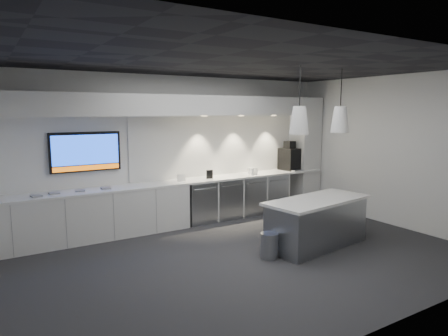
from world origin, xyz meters
TOP-DOWN VIEW (x-y plane):
  - floor at (0.00, 0.00)m, footprint 7.00×7.00m
  - ceiling at (0.00, 0.00)m, footprint 7.00×7.00m
  - wall_back at (0.00, 2.50)m, footprint 7.00×0.00m
  - wall_front at (0.00, -2.50)m, footprint 7.00×0.00m
  - wall_right at (3.50, 0.00)m, footprint 0.00×7.00m
  - back_counter at (0.00, 2.17)m, footprint 6.80×0.65m
  - left_base_cabinets at (-1.75, 2.17)m, footprint 3.30×0.63m
  - fridge_unit_a at (0.25, 2.17)m, footprint 0.60×0.61m
  - fridge_unit_b at (0.88, 2.17)m, footprint 0.60×0.61m
  - fridge_unit_c at (1.51, 2.17)m, footprint 0.60×0.61m
  - fridge_unit_d at (2.14, 2.17)m, footprint 0.60×0.61m
  - backsplash at (1.20, 2.48)m, footprint 4.60×0.03m
  - soffit at (0.00, 2.20)m, footprint 6.90×0.60m
  - column at (3.20, 2.20)m, footprint 0.55×0.55m
  - wall_tv at (-1.90, 2.45)m, footprint 1.25×0.07m
  - island at (1.28, -0.20)m, footprint 2.04×1.09m
  - bin at (0.24, -0.24)m, footprint 0.29×0.29m
  - coffee_machine at (2.72, 2.20)m, footprint 0.42×0.58m
  - sign_black at (0.49, 2.12)m, footprint 0.14×0.04m
  - sign_white at (-0.14, 2.14)m, footprint 0.18×0.02m
  - cup_cluster at (1.57, 2.07)m, footprint 0.18×0.18m
  - tray_a at (-2.80, 2.08)m, footprint 0.19×0.19m
  - tray_b at (-2.51, 2.16)m, footprint 0.17×0.17m
  - tray_c at (-2.09, 2.17)m, footprint 0.19×0.19m
  - tray_d at (-1.64, 2.14)m, footprint 0.16×0.16m
  - pendant_left at (0.82, -0.20)m, footprint 0.31×0.31m
  - pendant_right at (1.74, -0.20)m, footprint 0.31×0.31m

SIDE VIEW (x-z plane):
  - floor at x=0.00m, z-range 0.00..0.00m
  - bin at x=0.24m, z-range 0.00..0.40m
  - island at x=1.28m, z-range 0.00..0.83m
  - fridge_unit_a at x=0.25m, z-range 0.00..0.85m
  - fridge_unit_b at x=0.88m, z-range 0.00..0.85m
  - fridge_unit_c at x=1.51m, z-range 0.00..0.85m
  - fridge_unit_d at x=2.14m, z-range 0.00..0.85m
  - left_base_cabinets at x=-1.75m, z-range 0.00..0.86m
  - back_counter at x=0.00m, z-range 0.86..0.90m
  - tray_a at x=-2.80m, z-range 0.90..0.92m
  - tray_b at x=-2.51m, z-range 0.90..0.92m
  - tray_c at x=-2.09m, z-range 0.90..0.92m
  - tray_d at x=-1.64m, z-range 0.90..0.92m
  - sign_white at x=-0.14m, z-range 0.90..1.04m
  - cup_cluster at x=1.57m, z-range 0.90..1.05m
  - sign_black at x=0.49m, z-range 0.90..1.08m
  - coffee_machine at x=2.72m, z-range 0.84..1.52m
  - column at x=3.20m, z-range 0.00..2.60m
  - wall_back at x=0.00m, z-range -2.00..5.00m
  - wall_front at x=0.00m, z-range -2.00..5.00m
  - wall_right at x=3.50m, z-range -2.00..5.00m
  - backsplash at x=1.20m, z-range 0.90..2.20m
  - wall_tv at x=-1.90m, z-range 1.20..1.92m
  - pendant_left at x=0.82m, z-range 1.58..2.72m
  - pendant_right at x=1.74m, z-range 1.58..2.72m
  - soffit at x=0.00m, z-range 2.20..2.60m
  - ceiling at x=0.00m, z-range 3.00..3.00m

